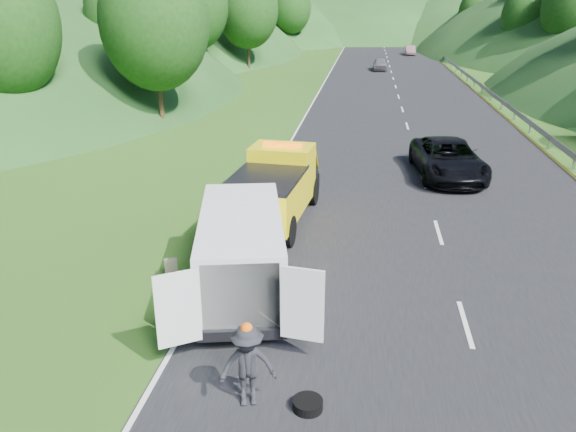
# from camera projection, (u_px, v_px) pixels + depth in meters

# --- Properties ---
(ground) EXTENTS (320.00, 320.00, 0.00)m
(ground) POSITION_uv_depth(u_px,v_px,m) (348.00, 280.00, 16.25)
(ground) COLOR #38661E
(ground) RESTS_ON ground
(road_surface) EXTENTS (14.00, 200.00, 0.02)m
(road_surface) POSITION_uv_depth(u_px,v_px,m) (396.00, 87.00, 52.86)
(road_surface) COLOR black
(road_surface) RESTS_ON ground
(guardrail) EXTENTS (0.06, 140.00, 1.52)m
(guardrail) POSITION_uv_depth(u_px,v_px,m) (456.00, 73.00, 63.50)
(guardrail) COLOR gray
(guardrail) RESTS_ON ground
(tree_line_left) EXTENTS (14.00, 140.00, 14.00)m
(tree_line_left) POSITION_uv_depth(u_px,v_px,m) (221.00, 62.00, 74.16)
(tree_line_left) COLOR #245117
(tree_line_left) RESTS_ON ground
(tree_line_right) EXTENTS (14.00, 140.00, 14.00)m
(tree_line_right) POSITION_uv_depth(u_px,v_px,m) (554.00, 67.00, 68.82)
(tree_line_right) COLOR #245117
(tree_line_right) RESTS_ON ground
(hills_backdrop) EXTENTS (201.00, 288.60, 44.00)m
(hills_backdrop) POSITION_uv_depth(u_px,v_px,m) (394.00, 33.00, 140.01)
(hills_backdrop) COLOR #2D5B23
(hills_backdrop) RESTS_ON ground
(tow_truck) EXTENTS (2.86, 6.38, 2.66)m
(tow_truck) POSITION_uv_depth(u_px,v_px,m) (275.00, 186.00, 20.24)
(tow_truck) COLOR black
(tow_truck) RESTS_ON ground
(white_van) EXTENTS (4.13, 7.02, 2.34)m
(white_van) POSITION_uv_depth(u_px,v_px,m) (241.00, 248.00, 15.16)
(white_van) COLOR black
(white_van) RESTS_ON ground
(woman) EXTENTS (0.72, 0.76, 1.69)m
(woman) POSITION_uv_depth(u_px,v_px,m) (232.00, 275.00, 16.57)
(woman) COLOR white
(woman) RESTS_ON ground
(child) EXTENTS (0.59, 0.53, 0.99)m
(child) POSITION_uv_depth(u_px,v_px,m) (269.00, 274.00, 16.61)
(child) COLOR tan
(child) RESTS_ON ground
(worker) EXTENTS (1.28, 0.95, 1.76)m
(worker) POSITION_uv_depth(u_px,v_px,m) (249.00, 403.00, 11.26)
(worker) COLOR black
(worker) RESTS_ON ground
(suitcase) EXTENTS (0.41, 0.33, 0.59)m
(suitcase) POSITION_uv_depth(u_px,v_px,m) (171.00, 268.00, 16.30)
(suitcase) COLOR #5F5E47
(suitcase) RESTS_ON ground
(spare_tire) EXTENTS (0.61, 0.61, 0.20)m
(spare_tire) POSITION_uv_depth(u_px,v_px,m) (308.00, 409.00, 11.10)
(spare_tire) COLOR black
(spare_tire) RESTS_ON ground
(passing_suv) EXTENTS (3.26, 6.19, 1.66)m
(passing_suv) POSITION_uv_depth(u_px,v_px,m) (446.00, 177.00, 25.84)
(passing_suv) COLOR black
(passing_suv) RESTS_ON ground
(dist_car_a) EXTENTS (1.63, 4.05, 1.38)m
(dist_car_a) POSITION_uv_depth(u_px,v_px,m) (380.00, 70.00, 65.40)
(dist_car_a) COLOR #4F4F54
(dist_car_a) RESTS_ON ground
(dist_car_b) EXTENTS (1.40, 4.00, 1.32)m
(dist_car_b) POSITION_uv_depth(u_px,v_px,m) (410.00, 55.00, 84.14)
(dist_car_b) COLOR brown
(dist_car_b) RESTS_ON ground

